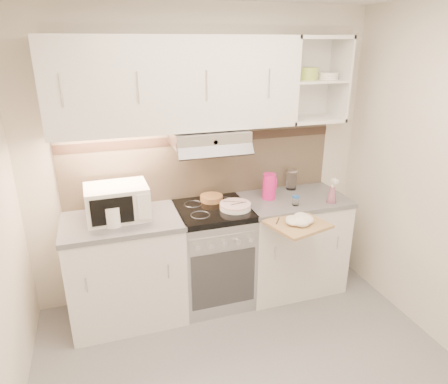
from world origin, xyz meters
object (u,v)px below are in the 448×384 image
object	(u,v)px
pink_pitcher	(269,186)
cutting_board	(298,224)
electric_range	(213,255)
plate_stack	(235,206)
microwave	(117,202)
spray_bottle	(332,193)
watering_can	(114,214)
glass_jar	(291,179)

from	to	relation	value
pink_pitcher	cutting_board	distance (m)	0.52
cutting_board	electric_range	bearing A→B (deg)	125.42
electric_range	cutting_board	size ratio (longest dim) A/B	2.15
electric_range	plate_stack	xyz separation A→B (m)	(0.17, -0.08, 0.47)
electric_range	cutting_board	bearing A→B (deg)	-39.73
microwave	cutting_board	xyz separation A→B (m)	(1.32, -0.49, -0.16)
pink_pitcher	spray_bottle	world-z (taller)	spray_bottle
watering_can	glass_jar	bearing A→B (deg)	8.43
electric_range	plate_stack	distance (m)	0.51
electric_range	spray_bottle	world-z (taller)	spray_bottle
glass_jar	pink_pitcher	bearing A→B (deg)	-151.95
microwave	watering_can	distance (m)	0.14
plate_stack	glass_jar	size ratio (longest dim) A/B	1.38
watering_can	spray_bottle	xyz separation A→B (m)	(1.81, -0.12, 0.00)
electric_range	microwave	bearing A→B (deg)	177.49
glass_jar	spray_bottle	distance (m)	0.45
electric_range	microwave	distance (m)	0.96
electric_range	glass_jar	bearing A→B (deg)	13.61
electric_range	microwave	xyz separation A→B (m)	(-0.77, 0.03, 0.58)
electric_range	watering_can	distance (m)	0.97
electric_range	watering_can	size ratio (longest dim) A/B	3.13
spray_bottle	cutting_board	distance (m)	0.53
watering_can	pink_pitcher	distance (m)	1.34
plate_stack	cutting_board	xyz separation A→B (m)	(0.38, -0.37, -0.05)
glass_jar	spray_bottle	xyz separation A→B (m)	(0.18, -0.41, -0.01)
glass_jar	electric_range	bearing A→B (deg)	-166.39
watering_can	glass_jar	world-z (taller)	watering_can
electric_range	plate_stack	size ratio (longest dim) A/B	3.45
watering_can	plate_stack	world-z (taller)	watering_can
electric_range	glass_jar	size ratio (longest dim) A/B	4.75
plate_stack	glass_jar	xyz separation A→B (m)	(0.66, 0.28, 0.07)
microwave	plate_stack	bearing A→B (deg)	-8.64
microwave	cutting_board	bearing A→B (deg)	-21.93
spray_bottle	pink_pitcher	bearing A→B (deg)	151.52
glass_jar	plate_stack	bearing A→B (deg)	-156.53
spray_bottle	cutting_board	xyz separation A→B (m)	(-0.45, -0.25, -0.12)
plate_stack	cutting_board	world-z (taller)	plate_stack
plate_stack	cutting_board	bearing A→B (deg)	-44.37
plate_stack	glass_jar	bearing A→B (deg)	23.47
cutting_board	pink_pitcher	bearing A→B (deg)	77.92
pink_pitcher	watering_can	bearing A→B (deg)	-160.92
microwave	spray_bottle	xyz separation A→B (m)	(1.77, -0.24, -0.04)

